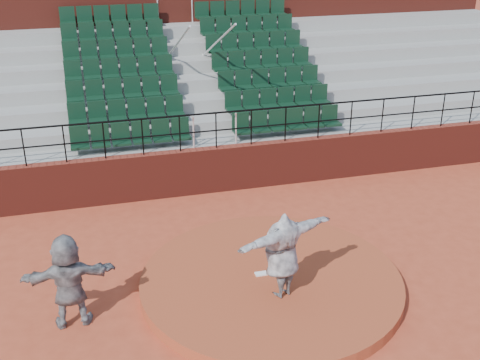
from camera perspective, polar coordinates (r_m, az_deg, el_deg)
ground at (r=12.94m, az=2.94°, el=-10.09°), size 90.00×90.00×0.00m
pitchers_mound at (r=12.87m, az=2.95°, el=-9.63°), size 5.50×5.50×0.25m
pitching_rubber at (r=12.91m, az=2.76°, el=-8.76°), size 0.60×0.15×0.03m
boundary_wall at (r=16.87m, az=-2.22°, el=1.04°), size 24.00×0.30×1.30m
wall_railing at (r=16.38m, az=-2.30°, el=5.48°), size 24.04×0.05×1.03m
seating_deck at (r=19.96m, az=-4.65°, el=7.11°), size 24.00×5.97×4.63m
press_box_facade at (r=23.29m, az=-6.73°, el=14.82°), size 24.00×3.00×7.10m
pitcher at (r=11.81m, az=4.03°, el=-7.08°), size 2.31×1.36×1.82m
fielder at (r=11.84m, az=-15.93°, el=-9.20°), size 1.77×0.57×1.90m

